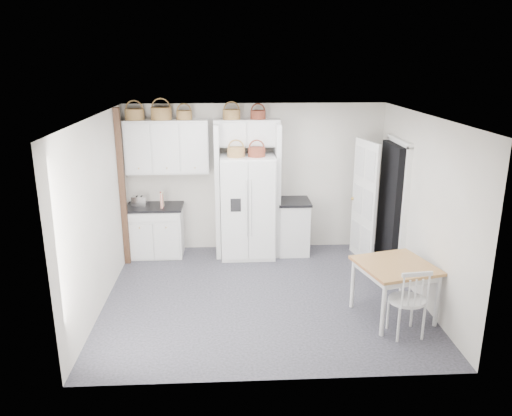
{
  "coord_description": "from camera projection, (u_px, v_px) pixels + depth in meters",
  "views": [
    {
      "loc": [
        -0.45,
        -6.6,
        3.34
      ],
      "look_at": [
        -0.07,
        0.4,
        1.22
      ],
      "focal_mm": 35.0,
      "sensor_mm": 36.0,
      "label": 1
    }
  ],
  "objects": [
    {
      "name": "fridge_panel_left",
      "position": [
        218.0,
        191.0,
        8.56
      ],
      "size": [
        0.08,
        0.6,
        2.3
      ],
      "primitive_type": "cube",
      "color": "silver",
      "rests_on": "floor"
    },
    {
      "name": "counter_left",
      "position": [
        154.0,
        207.0,
        8.58
      ],
      "size": [
        0.96,
        0.62,
        0.04
      ],
      "primitive_type": "cube",
      "color": "black",
      "rests_on": "base_cab_left"
    },
    {
      "name": "basket_bridge_b",
      "position": [
        258.0,
        115.0,
        8.35
      ],
      "size": [
        0.26,
        0.26,
        0.15
      ],
      "primitive_type": "cylinder",
      "color": "#5B2717",
      "rests_on": "bridge_cabinet"
    },
    {
      "name": "basket_upper_c",
      "position": [
        184.0,
        115.0,
        8.29
      ],
      "size": [
        0.26,
        0.26,
        0.15
      ],
      "primitive_type": "cylinder",
      "color": "brown",
      "rests_on": "upper_cabinet"
    },
    {
      "name": "fridge_panel_right",
      "position": [
        277.0,
        190.0,
        8.61
      ],
      "size": [
        0.08,
        0.6,
        2.3
      ],
      "primitive_type": "cube",
      "color": "silver",
      "rests_on": "floor"
    },
    {
      "name": "base_cab_left",
      "position": [
        156.0,
        231.0,
        8.71
      ],
      "size": [
        0.93,
        0.58,
        0.86
      ],
      "primitive_type": "cube",
      "color": "silver",
      "rests_on": "floor"
    },
    {
      "name": "base_cab_right",
      "position": [
        293.0,
        227.0,
        8.83
      ],
      "size": [
        0.52,
        0.63,
        0.92
      ],
      "primitive_type": "cube",
      "color": "silver",
      "rests_on": "floor"
    },
    {
      "name": "wall_back",
      "position": [
        255.0,
        178.0,
        8.84
      ],
      "size": [
        4.5,
        0.0,
        4.5
      ],
      "primitive_type": "plane",
      "rotation": [
        1.57,
        0.0,
        0.0
      ],
      "color": "#B9B2A8",
      "rests_on": "floor"
    },
    {
      "name": "basket_upper_a",
      "position": [
        135.0,
        114.0,
        8.24
      ],
      "size": [
        0.32,
        0.32,
        0.18
      ],
      "primitive_type": "cylinder",
      "color": "brown",
      "rests_on": "upper_cabinet"
    },
    {
      "name": "trim_post",
      "position": [
        122.0,
        189.0,
        8.1
      ],
      "size": [
        0.09,
        0.09,
        2.6
      ],
      "primitive_type": "cube",
      "color": "black",
      "rests_on": "floor"
    },
    {
      "name": "counter_right",
      "position": [
        294.0,
        201.0,
        8.69
      ],
      "size": [
        0.56,
        0.67,
        0.04
      ],
      "primitive_type": "cube",
      "color": "black",
      "rests_on": "base_cab_right"
    },
    {
      "name": "toaster",
      "position": [
        139.0,
        201.0,
        8.54
      ],
      "size": [
        0.26,
        0.17,
        0.17
      ],
      "primitive_type": "cube",
      "rotation": [
        0.0,
        0.0,
        -0.1
      ],
      "color": "silver",
      "rests_on": "counter_left"
    },
    {
      "name": "basket_fridge_a",
      "position": [
        236.0,
        152.0,
        8.2
      ],
      "size": [
        0.29,
        0.29,
        0.15
      ],
      "primitive_type": "cylinder",
      "color": "brown",
      "rests_on": "refrigerator"
    },
    {
      "name": "cookbook_red",
      "position": [
        161.0,
        200.0,
        8.47
      ],
      "size": [
        0.07,
        0.17,
        0.25
      ],
      "primitive_type": "cube",
      "rotation": [
        0.0,
        0.0,
        0.18
      ],
      "color": "#A61420",
      "rests_on": "counter_left"
    },
    {
      "name": "floor",
      "position": [
        262.0,
        296.0,
        7.3
      ],
      "size": [
        4.5,
        4.5,
        0.0
      ],
      "primitive_type": "plane",
      "color": "black",
      "rests_on": "ground"
    },
    {
      "name": "bridge_cabinet",
      "position": [
        247.0,
        133.0,
        8.43
      ],
      "size": [
        1.12,
        0.34,
        0.45
      ],
      "primitive_type": "cube",
      "color": "silver",
      "rests_on": "wall_back"
    },
    {
      "name": "doorway_void",
      "position": [
        392.0,
        207.0,
        8.07
      ],
      "size": [
        0.18,
        0.85,
        2.05
      ],
      "primitive_type": "cube",
      "color": "black",
      "rests_on": "floor"
    },
    {
      "name": "basket_upper_b",
      "position": [
        161.0,
        114.0,
        8.26
      ],
      "size": [
        0.35,
        0.35,
        0.2
      ],
      "primitive_type": "cylinder",
      "color": "brown",
      "rests_on": "upper_cabinet"
    },
    {
      "name": "wall_right",
      "position": [
        422.0,
        208.0,
        7.04
      ],
      "size": [
        0.0,
        4.0,
        4.0
      ],
      "primitive_type": "plane",
      "rotation": [
        1.57,
        0.0,
        -1.57
      ],
      "color": "#B9B2A8",
      "rests_on": "floor"
    },
    {
      "name": "ceiling",
      "position": [
        263.0,
        116.0,
        6.55
      ],
      "size": [
        4.5,
        4.5,
        0.0
      ],
      "primitive_type": "plane",
      "color": "white",
      "rests_on": "wall_back"
    },
    {
      "name": "door_slab",
      "position": [
        364.0,
        201.0,
        8.37
      ],
      "size": [
        0.21,
        0.79,
        2.05
      ],
      "primitive_type": "cube",
      "rotation": [
        0.0,
        0.0,
        -1.36
      ],
      "color": "white",
      "rests_on": "floor"
    },
    {
      "name": "dining_table",
      "position": [
        394.0,
        290.0,
        6.62
      ],
      "size": [
        1.1,
        1.1,
        0.75
      ],
      "primitive_type": "cube",
      "rotation": [
        0.0,
        0.0,
        0.25
      ],
      "color": "brown",
      "rests_on": "floor"
    },
    {
      "name": "basket_bridge_a",
      "position": [
        232.0,
        114.0,
        8.32
      ],
      "size": [
        0.29,
        0.29,
        0.16
      ],
      "primitive_type": "cylinder",
      "color": "brown",
      "rests_on": "bridge_cabinet"
    },
    {
      "name": "wall_left",
      "position": [
        99.0,
        213.0,
        6.81
      ],
      "size": [
        0.0,
        4.0,
        4.0
      ],
      "primitive_type": "plane",
      "rotation": [
        1.57,
        0.0,
        1.57
      ],
      "color": "#B9B2A8",
      "rests_on": "floor"
    },
    {
      "name": "upper_cabinet",
      "position": [
        167.0,
        147.0,
        8.42
      ],
      "size": [
        1.4,
        0.34,
        0.9
      ],
      "primitive_type": "cube",
      "color": "silver",
      "rests_on": "wall_back"
    },
    {
      "name": "cookbook_cream",
      "position": [
        162.0,
        200.0,
        8.47
      ],
      "size": [
        0.04,
        0.17,
        0.25
      ],
      "primitive_type": "cube",
      "rotation": [
        0.0,
        0.0,
        -0.03
      ],
      "color": "beige",
      "rests_on": "counter_left"
    },
    {
      "name": "basket_fridge_b",
      "position": [
        257.0,
        152.0,
        8.22
      ],
      "size": [
        0.28,
        0.28,
        0.15
      ],
      "primitive_type": "cylinder",
      "color": "#5B2717",
      "rests_on": "refrigerator"
    },
    {
      "name": "refrigerator",
      "position": [
        248.0,
        206.0,
        8.58
      ],
      "size": [
        0.92,
        0.74,
        1.77
      ],
      "primitive_type": "cube",
      "color": "white",
      "rests_on": "floor"
    },
    {
      "name": "windsor_chair",
      "position": [
        407.0,
        300.0,
        6.15
      ],
      "size": [
        0.5,
        0.46,
        0.94
      ],
      "primitive_type": "cube",
      "rotation": [
        0.0,
        0.0,
        0.1
      ],
      "color": "silver",
      "rests_on": "floor"
    }
  ]
}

